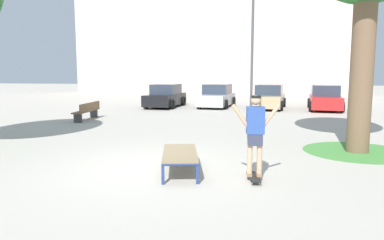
# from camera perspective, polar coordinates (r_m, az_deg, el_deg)

# --- Properties ---
(ground_plane) EXTENTS (120.00, 120.00, 0.00)m
(ground_plane) POSITION_cam_1_polar(r_m,az_deg,el_deg) (8.73, -5.89, -7.48)
(ground_plane) COLOR #B2AA9E
(building_facade) EXTENTS (31.34, 4.00, 14.77)m
(building_facade) POSITION_cam_1_polar(r_m,az_deg,el_deg) (41.99, 3.38, 14.48)
(building_facade) COLOR beige
(building_facade) RESTS_ON ground
(skate_box) EXTENTS (1.16, 2.02, 0.46)m
(skate_box) POSITION_cam_1_polar(r_m,az_deg,el_deg) (8.24, -1.91, -5.38)
(skate_box) COLOR navy
(skate_box) RESTS_ON ground
(skateboard) EXTENTS (0.31, 0.82, 0.09)m
(skateboard) POSITION_cam_1_polar(r_m,az_deg,el_deg) (7.78, 9.75, -8.83)
(skateboard) COLOR black
(skateboard) RESTS_ON ground
(skater) EXTENTS (1.00, 0.32, 1.69)m
(skater) POSITION_cam_1_polar(r_m,az_deg,el_deg) (7.56, 9.91, -1.57)
(skater) COLOR tan
(skater) RESTS_ON skateboard
(grass_patch_near_right) EXTENTS (2.99, 2.99, 0.01)m
(grass_patch_near_right) POSITION_cam_1_polar(r_m,az_deg,el_deg) (11.42, 24.51, -4.53)
(grass_patch_near_right) COLOR #47893D
(grass_patch_near_right) RESTS_ON ground
(car_black) EXTENTS (2.12, 4.30, 1.50)m
(car_black) POSITION_cam_1_polar(r_m,az_deg,el_deg) (23.88, -4.18, 3.71)
(car_black) COLOR black
(car_black) RESTS_ON ground
(car_silver) EXTENTS (2.26, 4.36, 1.50)m
(car_silver) POSITION_cam_1_polar(r_m,az_deg,el_deg) (23.84, 3.96, 3.70)
(car_silver) COLOR #B7BABF
(car_silver) RESTS_ON ground
(car_tan) EXTENTS (2.30, 4.38, 1.50)m
(car_tan) POSITION_cam_1_polar(r_m,az_deg,el_deg) (23.37, 12.01, 3.48)
(car_tan) COLOR tan
(car_tan) RESTS_ON ground
(car_red) EXTENTS (2.22, 4.35, 1.50)m
(car_red) POSITION_cam_1_polar(r_m,az_deg,el_deg) (23.44, 20.19, 3.20)
(car_red) COLOR red
(car_red) RESTS_ON ground
(park_bench) EXTENTS (0.62, 2.43, 0.83)m
(park_bench) POSITION_cam_1_polar(r_m,az_deg,el_deg) (18.01, -16.16, 1.44)
(park_bench) COLOR brown
(park_bench) RESTS_ON ground
(light_post) EXTENTS (0.36, 0.36, 5.83)m
(light_post) POSITION_cam_1_polar(r_m,az_deg,el_deg) (16.98, 9.48, 12.70)
(light_post) COLOR #4C4C51
(light_post) RESTS_ON ground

